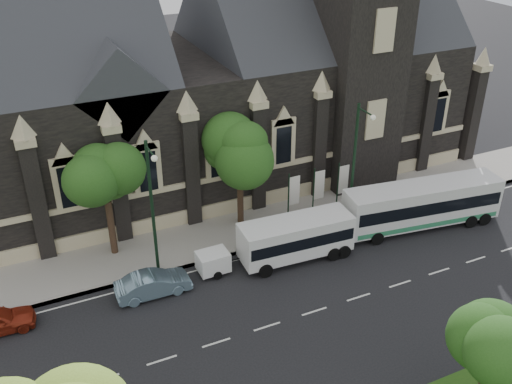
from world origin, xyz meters
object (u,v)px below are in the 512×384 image
tree_walk_right (241,147)px  banner_flag_left (292,194)px  street_lamp_mid (153,203)px  box_trailer (213,262)px  street_lamp_near (356,159)px  tour_coach (422,204)px  tree_park_east (495,338)px  shuttle_bus (296,237)px  banner_flag_center (317,188)px  banner_flag_right (341,183)px  sedan (153,284)px  tree_walk_left (107,174)px

tree_walk_right → banner_flag_left: size_ratio=1.95×
street_lamp_mid → box_trailer: (3.11, -1.24, -4.27)m
banner_flag_left → street_lamp_near: bearing=-27.2°
street_lamp_mid → tour_coach: size_ratio=0.78×
tree_park_east → tour_coach: bearing=60.1°
street_lamp_mid → shuttle_bus: size_ratio=1.21×
street_lamp_near → box_trailer: bearing=-173.5°
tree_walk_right → banner_flag_center: (5.08, -1.71, -3.43)m
banner_flag_right → sedan: bearing=-166.6°
tree_walk_left → sedan: (0.96, -5.32, -5.01)m
tree_park_east → banner_flag_center: bearing=83.4°
street_lamp_near → banner_flag_left: street_lamp_near is taller
street_lamp_near → banner_flag_left: (-3.71, 1.91, -2.73)m
banner_flag_left → banner_flag_center: size_ratio=1.00×
tree_park_east → street_lamp_near: bearing=76.9°
tree_walk_right → banner_flag_right: (7.08, -1.71, -3.43)m
street_lamp_near → banner_flag_left: 4.99m
tree_park_east → banner_flag_left: bearing=89.7°
street_lamp_mid → banner_flag_right: bearing=7.6°
street_lamp_near → sedan: bearing=-173.4°
street_lamp_near → banner_flag_center: size_ratio=2.25×
tree_park_east → box_trailer: 17.16m
tree_walk_right → tour_coach: (11.10, -5.88, -4.02)m
street_lamp_near → shuttle_bus: bearing=-160.2°
street_lamp_near → street_lamp_mid: (-14.00, 0.00, 0.00)m
banner_flag_center → shuttle_bus: (-3.76, -3.88, -0.75)m
banner_flag_center → street_lamp_near: bearing=-48.1°
banner_flag_left → tour_coach: size_ratio=0.35×
tree_park_east → shuttle_bus: 14.84m
street_lamp_mid → banner_flag_left: size_ratio=2.25×
banner_flag_left → banner_flag_center: 2.00m
tree_walk_right → box_trailer: size_ratio=2.81×
tree_walk_right → banner_flag_right: tree_walk_right is taller
banner_flag_left → banner_flag_right: bearing=0.0°
tree_walk_right → shuttle_bus: bearing=-76.7°
street_lamp_mid → shuttle_bus: 9.42m
banner_flag_right → shuttle_bus: 6.98m
tree_walk_right → tree_walk_left: bearing=-179.9°
banner_flag_right → tree_walk_right: bearing=166.4°
shuttle_bus → box_trailer: 5.52m
tree_walk_right → banner_flag_center: size_ratio=1.95×
street_lamp_mid → banner_flag_center: street_lamp_mid is taller
tree_walk_right → shuttle_bus: size_ratio=1.05×
street_lamp_mid → street_lamp_near: bearing=0.0°
tree_park_east → tree_walk_right: 20.29m
tree_walk_left → street_lamp_near: size_ratio=0.85×
tree_park_east → banner_flag_left: (0.11, 18.32, -2.24)m
street_lamp_near → shuttle_bus: street_lamp_near is taller
banner_flag_left → banner_flag_center: same height
tour_coach → shuttle_bus: tour_coach is taller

